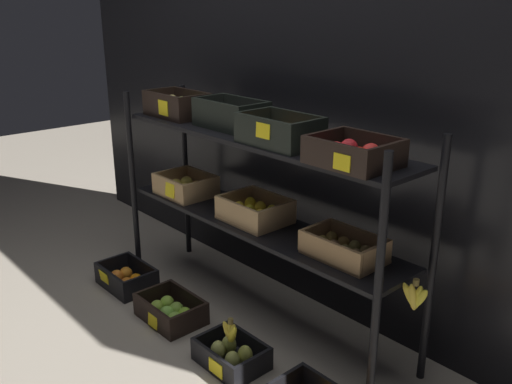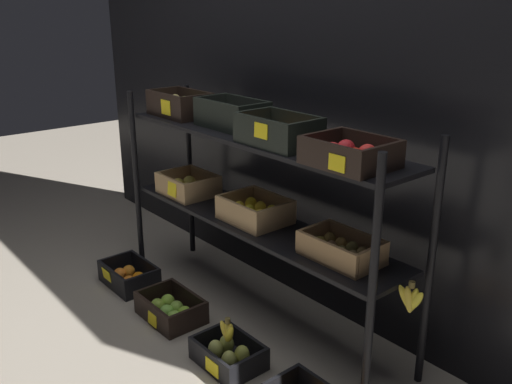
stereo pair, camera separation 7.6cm
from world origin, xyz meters
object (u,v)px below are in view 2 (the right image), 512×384
at_px(crate_ground_apple_green, 171,310).
at_px(banana_bunch_loose, 228,332).
at_px(display_rack, 253,174).
at_px(crate_ground_orange, 129,277).
at_px(crate_ground_pear, 228,354).

bearing_deg(crate_ground_apple_green, banana_bunch_loose, -0.81).
height_order(crate_ground_apple_green, banana_bunch_loose, banana_bunch_loose).
bearing_deg(crate_ground_apple_green, display_rack, 55.74).
distance_m(crate_ground_orange, crate_ground_pear, 0.94).
bearing_deg(crate_ground_orange, crate_ground_pear, -0.91).
relative_size(display_rack, banana_bunch_loose, 14.71).
relative_size(crate_ground_orange, crate_ground_pear, 1.09).
height_order(crate_ground_orange, banana_bunch_loose, banana_bunch_loose).
xyz_separation_m(crate_ground_orange, banana_bunch_loose, (0.94, -0.01, 0.11)).
distance_m(display_rack, crate_ground_apple_green, 0.82).
distance_m(crate_ground_apple_green, crate_ground_pear, 0.49).
height_order(crate_ground_apple_green, crate_ground_pear, crate_ground_apple_green).
bearing_deg(crate_ground_apple_green, crate_ground_pear, -0.97).
distance_m(crate_ground_orange, crate_ground_apple_green, 0.45).
distance_m(crate_ground_apple_green, banana_bunch_loose, 0.50).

